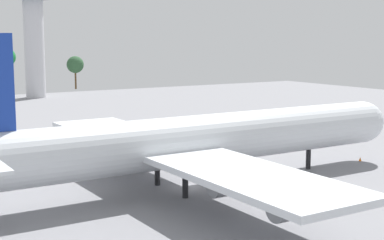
# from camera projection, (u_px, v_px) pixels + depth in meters

# --- Properties ---
(ground_plane) EXTENTS (268.45, 268.45, 0.00)m
(ground_plane) POSITION_uv_depth(u_px,v_px,m) (192.00, 188.00, 71.39)
(ground_plane) COLOR gray
(cargo_airplane) EXTENTS (67.11, 57.26, 19.09)m
(cargo_airplane) POSITION_uv_depth(u_px,v_px,m) (190.00, 142.00, 70.38)
(cargo_airplane) COLOR silver
(cargo_airplane) RESTS_ON ground_plane
(safety_cone_nose) EXTENTS (0.41, 0.41, 0.58)m
(safety_cone_nose) POSITION_uv_depth(u_px,v_px,m) (360.00, 159.00, 87.00)
(safety_cone_nose) COLOR orange
(safety_cone_nose) RESTS_ON ground_plane
(control_tower) EXTENTS (11.81, 11.81, 35.16)m
(control_tower) POSITION_uv_depth(u_px,v_px,m) (34.00, 30.00, 179.19)
(control_tower) COLOR silver
(control_tower) RESTS_ON ground_plane
(tree_line_backdrop) EXTENTS (87.86, 6.34, 15.45)m
(tree_line_backdrop) POSITION_uv_depth(u_px,v_px,m) (2.00, 62.00, 197.32)
(tree_line_backdrop) COLOR #51381E
(tree_line_backdrop) RESTS_ON ground_plane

